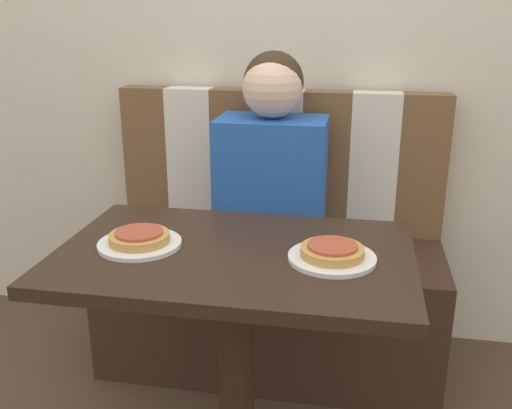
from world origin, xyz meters
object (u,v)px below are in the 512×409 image
Objects in this scene: plate_right at (332,258)px; pizza_left at (139,237)px; pizza_right at (332,250)px; person at (272,157)px; plate_left at (140,244)px.

pizza_left reaches higher than plate_right.
plate_right is 1.38× the size of pizza_right.
person is 4.44× the size of pizza_right.
pizza_right reaches higher than plate_right.
plate_left is at bearing 180.00° from plate_right.
person is at bearing 68.64° from plate_left.
pizza_left is at bearing 0.00° from plate_left.
plate_right is (0.51, 0.00, 0.00)m from plate_left.
plate_left is 1.38× the size of pizza_left.
person is 0.70m from pizza_right.
plate_left is (-0.25, -0.65, -0.09)m from person.
pizza_left is 0.51m from pizza_right.
pizza_right is at bearing 0.00° from plate_left.
person is 0.70m from pizza_left.
plate_right is (0.25, -0.65, -0.09)m from person.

